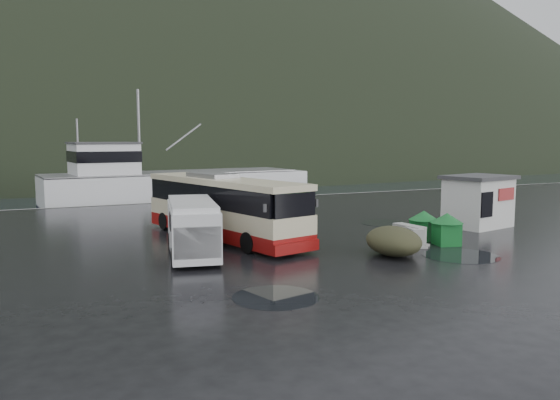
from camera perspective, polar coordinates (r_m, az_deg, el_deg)
name	(u,v)px	position (r m, az deg, el deg)	size (l,w,h in m)	color
ground	(308,247)	(24.73, 2.95, -4.94)	(160.00, 160.00, 0.00)	black
harbor_water	(80,160)	(131.97, -20.20, 3.90)	(300.00, 180.00, 0.02)	black
quay_edge	(188,201)	(43.20, -9.63, -0.14)	(160.00, 0.60, 1.50)	#999993
headland	(74,149)	(272.27, -20.70, 4.97)	(780.00, 540.00, 570.00)	black
coach_bus	(223,238)	(27.01, -5.94, -3.99)	(2.86, 11.29, 3.19)	beige
white_van	(193,256)	(23.19, -9.10, -5.77)	(1.94, 5.61, 2.34)	silver
waste_bin_left	(423,240)	(27.33, 14.72, -4.05)	(1.02, 1.02, 1.42)	#116224
waste_bin_right	(446,245)	(26.35, 16.97, -4.50)	(1.06, 1.06, 1.48)	#116224
dome_tent	(393,255)	(23.53, 11.74, -5.65)	(2.19, 3.06, 1.20)	#34341F
ticket_kiosk	(477,227)	(32.24, 19.90, -2.65)	(3.66, 2.77, 2.86)	silver
jersey_barrier_a	(409,244)	(26.11, 13.31, -4.49)	(0.90, 1.79, 0.90)	#999993
jersey_barrier_b	(411,245)	(25.80, 13.54, -4.63)	(0.85, 1.71, 0.85)	#999993
fishing_trawler	(174,194)	(49.64, -11.01, 0.67)	(26.15, 5.73, 10.46)	silver
puddles	(391,250)	(24.45, 11.56, -5.18)	(14.79, 13.58, 0.01)	black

